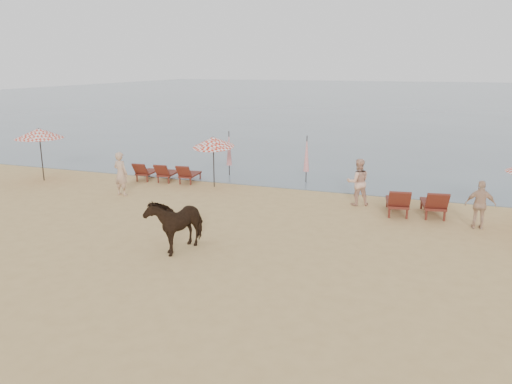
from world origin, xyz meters
TOP-DOWN VIEW (x-y plane):
  - ground at (0.00, 0.00)m, footprint 120.00×120.00m
  - sea at (0.00, 80.00)m, footprint 160.00×140.00m
  - lounger_cluster_left at (-5.86, 9.47)m, footprint 2.81×1.81m
  - lounger_cluster_right at (4.87, 7.78)m, footprint 2.17×2.11m
  - umbrella_open_left_a at (-11.20, 7.75)m, footprint 2.09×2.09m
  - umbrella_open_left_b at (-3.45, 9.27)m, footprint 1.76×1.79m
  - umbrella_closed_left at (-3.67, 11.49)m, footprint 0.26×0.26m
  - umbrella_closed_right at (0.07, 11.35)m, footprint 0.26×0.26m
  - cow at (-1.37, 2.18)m, footprint 1.17×1.97m
  - beachgoer_left at (-6.36, 6.75)m, footprint 0.70×0.52m
  - beachgoer_right_a at (2.76, 8.50)m, footprint 1.04×0.94m
  - beachgoer_right_b at (6.83, 7.03)m, footprint 0.93×0.42m

SIDE VIEW (x-z plane):
  - ground at x=0.00m, z-range 0.00..0.00m
  - sea at x=0.00m, z-range -0.03..0.03m
  - lounger_cluster_left at x=-5.86m, z-range 0.11..0.70m
  - lounger_cluster_right at x=4.87m, z-range 0.13..0.82m
  - cow at x=-1.37m, z-range 0.00..1.56m
  - beachgoer_right_b at x=6.83m, z-range 0.00..1.57m
  - beachgoer_right_a at x=2.76m, z-range 0.00..1.75m
  - beachgoer_left at x=-6.36m, z-range 0.00..1.75m
  - umbrella_closed_right at x=0.07m, z-range 0.24..2.34m
  - umbrella_closed_left at x=-3.67m, z-range 0.24..2.36m
  - umbrella_open_left_b at x=-3.45m, z-range 0.82..3.06m
  - umbrella_open_left_a at x=-11.20m, z-range 0.95..3.32m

